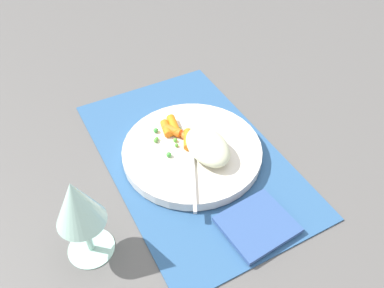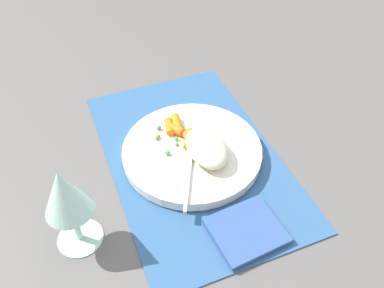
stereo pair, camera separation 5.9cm
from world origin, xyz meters
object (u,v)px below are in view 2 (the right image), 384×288
at_px(wine_glass, 65,195).
at_px(napkin, 247,230).
at_px(carrot_portion, 180,131).
at_px(plate, 192,151).
at_px(fork, 191,158).
at_px(rice_mound, 207,147).

xyz_separation_m(wine_glass, napkin, (-0.09, -0.25, -0.10)).
bearing_deg(napkin, carrot_portion, 6.14).
relative_size(plate, fork, 1.44).
bearing_deg(rice_mound, carrot_portion, 19.65).
distance_m(carrot_portion, fork, 0.07).
height_order(wine_glass, napkin, wine_glass).
height_order(plate, fork, fork).
height_order(carrot_portion, fork, carrot_portion).
bearing_deg(fork, wine_glass, 108.46).
bearing_deg(wine_glass, rice_mound, -73.80).
distance_m(rice_mound, wine_glass, 0.27).
distance_m(carrot_portion, wine_glass, 0.28).
xyz_separation_m(rice_mound, wine_glass, (-0.07, 0.25, 0.07)).
height_order(rice_mound, wine_glass, wine_glass).
xyz_separation_m(carrot_portion, napkin, (-0.24, -0.03, -0.02)).
relative_size(rice_mound, napkin, 0.97).
distance_m(plate, napkin, 0.19).
bearing_deg(fork, plate, -26.25).
height_order(plate, wine_glass, wine_glass).
bearing_deg(napkin, wine_glass, 69.98).
distance_m(plate, carrot_portion, 0.05).
xyz_separation_m(rice_mound, carrot_portion, (0.07, 0.03, -0.01)).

